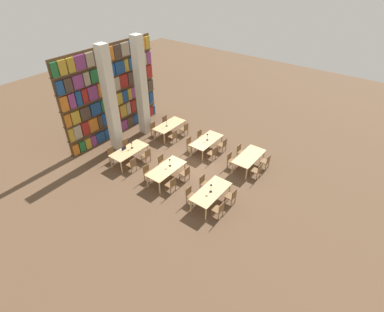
# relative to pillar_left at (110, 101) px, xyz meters

# --- Properties ---
(ground_plane) EXTENTS (40.00, 40.00, 0.00)m
(ground_plane) POSITION_rel_pillar_left_xyz_m (1.17, -4.39, -3.00)
(ground_plane) COLOR brown
(bookshelf_bank) EXTENTS (6.85, 0.35, 5.50)m
(bookshelf_bank) POSITION_rel_pillar_left_xyz_m (1.19, 1.30, -0.30)
(bookshelf_bank) COLOR brown
(bookshelf_bank) RESTS_ON ground_plane
(pillar_left) EXTENTS (0.54, 0.54, 6.00)m
(pillar_left) POSITION_rel_pillar_left_xyz_m (0.00, 0.00, 0.00)
(pillar_left) COLOR beige
(pillar_left) RESTS_ON ground_plane
(pillar_center) EXTENTS (0.54, 0.54, 6.00)m
(pillar_center) POSITION_rel_pillar_left_xyz_m (2.35, 0.00, 0.00)
(pillar_center) COLOR beige
(pillar_center) RESTS_ON ground_plane
(reading_table_0) EXTENTS (2.13, 0.98, 0.75)m
(reading_table_0) POSITION_rel_pillar_left_xyz_m (-0.60, -7.11, -2.32)
(reading_table_0) COLOR tan
(reading_table_0) RESTS_ON ground_plane
(chair_0) EXTENTS (0.42, 0.40, 0.86)m
(chair_0) POSITION_rel_pillar_left_xyz_m (-1.11, -7.88, -2.54)
(chair_0) COLOR brown
(chair_0) RESTS_ON ground_plane
(chair_1) EXTENTS (0.42, 0.40, 0.86)m
(chair_1) POSITION_rel_pillar_left_xyz_m (-1.11, -6.33, -2.54)
(chair_1) COLOR brown
(chair_1) RESTS_ON ground_plane
(chair_2) EXTENTS (0.42, 0.40, 0.86)m
(chair_2) POSITION_rel_pillar_left_xyz_m (-0.04, -7.88, -2.54)
(chair_2) COLOR brown
(chair_2) RESTS_ON ground_plane
(chair_3) EXTENTS (0.42, 0.40, 0.86)m
(chair_3) POSITION_rel_pillar_left_xyz_m (-0.04, -6.33, -2.54)
(chair_3) COLOR brown
(chair_3) RESTS_ON ground_plane
(desk_lamp_0) EXTENTS (0.14, 0.14, 0.46)m
(desk_lamp_0) POSITION_rel_pillar_left_xyz_m (-0.64, -7.12, -1.94)
(desk_lamp_0) COLOR black
(desk_lamp_0) RESTS_ON reading_table_0
(reading_table_1) EXTENTS (2.13, 0.98, 0.75)m
(reading_table_1) POSITION_rel_pillar_left_xyz_m (2.93, -7.15, -2.32)
(reading_table_1) COLOR tan
(reading_table_1) RESTS_ON ground_plane
(chair_4) EXTENTS (0.42, 0.40, 0.86)m
(chair_4) POSITION_rel_pillar_left_xyz_m (2.40, -7.93, -2.54)
(chair_4) COLOR brown
(chair_4) RESTS_ON ground_plane
(chair_5) EXTENTS (0.42, 0.40, 0.86)m
(chair_5) POSITION_rel_pillar_left_xyz_m (2.40, -6.38, -2.54)
(chair_5) COLOR brown
(chair_5) RESTS_ON ground_plane
(chair_6) EXTENTS (0.42, 0.40, 0.86)m
(chair_6) POSITION_rel_pillar_left_xyz_m (3.42, -7.93, -2.54)
(chair_6) COLOR brown
(chair_6) RESTS_ON ground_plane
(chair_7) EXTENTS (0.42, 0.40, 0.86)m
(chair_7) POSITION_rel_pillar_left_xyz_m (3.42, -6.38, -2.54)
(chair_7) COLOR brown
(chair_7) RESTS_ON ground_plane
(reading_table_2) EXTENTS (2.13, 0.98, 0.75)m
(reading_table_2) POSITION_rel_pillar_left_xyz_m (-0.54, -4.36, -2.32)
(reading_table_2) COLOR tan
(reading_table_2) RESTS_ON ground_plane
(chair_8) EXTENTS (0.42, 0.40, 0.86)m
(chair_8) POSITION_rel_pillar_left_xyz_m (-1.09, -5.14, -2.54)
(chair_8) COLOR brown
(chair_8) RESTS_ON ground_plane
(chair_9) EXTENTS (0.42, 0.40, 0.86)m
(chair_9) POSITION_rel_pillar_left_xyz_m (-1.09, -3.59, -2.54)
(chair_9) COLOR brown
(chair_9) RESTS_ON ground_plane
(chair_10) EXTENTS (0.42, 0.40, 0.86)m
(chair_10) POSITION_rel_pillar_left_xyz_m (0.02, -5.14, -2.54)
(chair_10) COLOR brown
(chair_10) RESTS_ON ground_plane
(chair_11) EXTENTS (0.42, 0.40, 0.86)m
(chair_11) POSITION_rel_pillar_left_xyz_m (0.02, -3.59, -2.54)
(chair_11) COLOR brown
(chair_11) RESTS_ON ground_plane
(desk_lamp_1) EXTENTS (0.14, 0.14, 0.44)m
(desk_lamp_1) POSITION_rel_pillar_left_xyz_m (-0.28, -4.38, -1.96)
(desk_lamp_1) COLOR black
(desk_lamp_1) RESTS_ON reading_table_2
(reading_table_3) EXTENTS (2.13, 0.98, 0.75)m
(reading_table_3) POSITION_rel_pillar_left_xyz_m (2.88, -4.44, -2.32)
(reading_table_3) COLOR tan
(reading_table_3) RESTS_ON ground_plane
(chair_12) EXTENTS (0.42, 0.40, 0.86)m
(chair_12) POSITION_rel_pillar_left_xyz_m (2.34, -5.22, -2.54)
(chair_12) COLOR brown
(chair_12) RESTS_ON ground_plane
(chair_13) EXTENTS (0.42, 0.40, 0.86)m
(chair_13) POSITION_rel_pillar_left_xyz_m (2.34, -3.67, -2.54)
(chair_13) COLOR brown
(chair_13) RESTS_ON ground_plane
(chair_14) EXTENTS (0.42, 0.40, 0.86)m
(chair_14) POSITION_rel_pillar_left_xyz_m (3.40, -5.22, -2.54)
(chair_14) COLOR brown
(chair_14) RESTS_ON ground_plane
(chair_15) EXTENTS (0.42, 0.40, 0.86)m
(chair_15) POSITION_rel_pillar_left_xyz_m (3.40, -3.67, -2.54)
(chair_15) COLOR brown
(chair_15) RESTS_ON ground_plane
(desk_lamp_2) EXTENTS (0.14, 0.14, 0.44)m
(desk_lamp_2) POSITION_rel_pillar_left_xyz_m (2.89, -4.47, -1.96)
(desk_lamp_2) COLOR black
(desk_lamp_2) RESTS_ON reading_table_3
(reading_table_4) EXTENTS (2.13, 0.98, 0.75)m
(reading_table_4) POSITION_rel_pillar_left_xyz_m (-0.54, -1.66, -2.32)
(reading_table_4) COLOR tan
(reading_table_4) RESTS_ON ground_plane
(chair_16) EXTENTS (0.42, 0.40, 0.86)m
(chair_16) POSITION_rel_pillar_left_xyz_m (-1.11, -2.44, -2.54)
(chair_16) COLOR brown
(chair_16) RESTS_ON ground_plane
(chair_17) EXTENTS (0.42, 0.40, 0.86)m
(chair_17) POSITION_rel_pillar_left_xyz_m (-1.11, -0.89, -2.54)
(chair_17) COLOR brown
(chair_17) RESTS_ON ground_plane
(chair_18) EXTENTS (0.42, 0.40, 0.86)m
(chair_18) POSITION_rel_pillar_left_xyz_m (-0.02, -2.44, -2.54)
(chair_18) COLOR brown
(chair_18) RESTS_ON ground_plane
(chair_19) EXTENTS (0.42, 0.40, 0.86)m
(chair_19) POSITION_rel_pillar_left_xyz_m (-0.02, -0.89, -2.54)
(chair_19) COLOR brown
(chair_19) RESTS_ON ground_plane
(desk_lamp_3) EXTENTS (0.14, 0.14, 0.39)m
(desk_lamp_3) POSITION_rel_pillar_left_xyz_m (-0.30, -1.64, -1.99)
(desk_lamp_3) COLOR black
(desk_lamp_3) RESTS_ON reading_table_4
(laptop) EXTENTS (0.32, 0.22, 0.21)m
(laptop) POSITION_rel_pillar_left_xyz_m (-0.70, -1.37, -2.21)
(laptop) COLOR silver
(laptop) RESTS_ON reading_table_4
(reading_table_5) EXTENTS (2.13, 0.98, 0.75)m
(reading_table_5) POSITION_rel_pillar_left_xyz_m (2.96, -1.55, -2.32)
(reading_table_5) COLOR tan
(reading_table_5) RESTS_ON ground_plane
(chair_20) EXTENTS (0.42, 0.40, 0.86)m
(chair_20) POSITION_rel_pillar_left_xyz_m (2.39, -2.32, -2.54)
(chair_20) COLOR brown
(chair_20) RESTS_ON ground_plane
(chair_21) EXTENTS (0.42, 0.40, 0.86)m
(chair_21) POSITION_rel_pillar_left_xyz_m (2.39, -0.77, -2.54)
(chair_21) COLOR brown
(chair_21) RESTS_ON ground_plane
(chair_22) EXTENTS (0.42, 0.40, 0.86)m
(chair_22) POSITION_rel_pillar_left_xyz_m (3.51, -2.32, -2.54)
(chair_22) COLOR brown
(chair_22) RESTS_ON ground_plane
(chair_23) EXTENTS (0.42, 0.40, 0.86)m
(chair_23) POSITION_rel_pillar_left_xyz_m (3.51, -0.77, -2.54)
(chair_23) COLOR brown
(chair_23) RESTS_ON ground_plane
(desk_lamp_4) EXTENTS (0.14, 0.14, 0.45)m
(desk_lamp_4) POSITION_rel_pillar_left_xyz_m (2.72, -1.53, -1.95)
(desk_lamp_4) COLOR black
(desk_lamp_4) RESTS_ON reading_table_5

